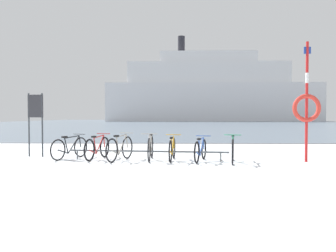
{
  "coord_description": "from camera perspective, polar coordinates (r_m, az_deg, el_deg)",
  "views": [
    {
      "loc": [
        1.04,
        -6.92,
        1.34
      ],
      "look_at": [
        0.69,
        5.47,
        0.99
      ],
      "focal_mm": 36.98,
      "sensor_mm": 36.0,
      "label": 1
    }
  ],
  "objects": [
    {
      "name": "bicycle_6",
      "position": [
        10.16,
        10.63,
        -3.84
      ],
      "size": [
        0.46,
        1.67,
        0.83
      ],
      "color": "black",
      "rests_on": "ground"
    },
    {
      "name": "bicycle_4",
      "position": [
        10.41,
        0.7,
        -3.83
      ],
      "size": [
        0.46,
        1.61,
        0.77
      ],
      "color": "black",
      "rests_on": "ground"
    },
    {
      "name": "bicycle_5",
      "position": [
        10.32,
        5.38,
        -3.95
      ],
      "size": [
        0.58,
        1.63,
        0.75
      ],
      "color": "black",
      "rests_on": "ground"
    },
    {
      "name": "bicycle_1",
      "position": [
        10.97,
        -11.56,
        -3.55
      ],
      "size": [
        0.54,
        1.7,
        0.79
      ],
      "color": "black",
      "rests_on": "ground"
    },
    {
      "name": "bicycle_3",
      "position": [
        10.51,
        -2.89,
        -3.61
      ],
      "size": [
        0.46,
        1.73,
        0.84
      ],
      "color": "black",
      "rests_on": "ground"
    },
    {
      "name": "ferry_ship",
      "position": [
        89.65,
        7.09,
        5.44
      ],
      "size": [
        53.5,
        9.92,
        21.77
      ],
      "color": "white",
      "rests_on": "ground"
    },
    {
      "name": "bike_rack",
      "position": [
        10.48,
        -3.5,
        -4.23
      ],
      "size": [
        4.88,
        0.59,
        0.31
      ],
      "color": "#4C5156",
      "rests_on": "ground"
    },
    {
      "name": "ground",
      "position": [
        60.85,
        0.66,
        0.34
      ],
      "size": [
        80.0,
        132.0,
        0.08
      ],
      "color": "silver"
    },
    {
      "name": "bicycle_2",
      "position": [
        10.52,
        -7.92,
        -3.65
      ],
      "size": [
        0.64,
        1.64,
        0.83
      ],
      "color": "black",
      "rests_on": "ground"
    },
    {
      "name": "rescue_post",
      "position": [
        10.89,
        21.89,
        3.14
      ],
      "size": [
        0.83,
        0.13,
        3.51
      ],
      "color": "red",
      "rests_on": "ground"
    },
    {
      "name": "bicycle_0",
      "position": [
        11.31,
        -15.86,
        -3.46
      ],
      "size": [
        0.75,
        1.59,
        0.77
      ],
      "color": "black",
      "rests_on": "ground"
    },
    {
      "name": "info_sign",
      "position": [
        12.22,
        -21.01,
        1.95
      ],
      "size": [
        0.55,
        0.14,
        2.1
      ],
      "color": "#33383D",
      "rests_on": "ground"
    }
  ]
}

